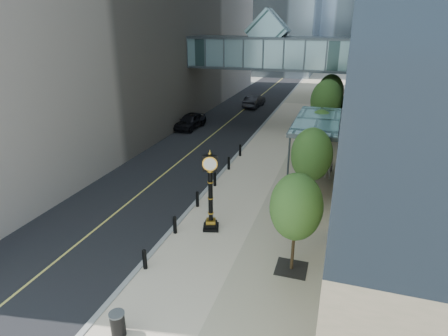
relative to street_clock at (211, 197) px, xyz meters
The scene contains 13 objects.
ground 5.65m from the street_clock, 78.61° to the right, with size 320.00×320.00×0.00m, color gray.
road 35.37m from the street_clock, 99.71° to the left, with size 8.00×180.00×0.02m, color black.
sidewalk 34.92m from the street_clock, 86.64° to the left, with size 8.00×180.00×0.06m, color beige.
curb 34.91m from the street_clock, 93.21° to the left, with size 0.25×180.00×0.07m, color gray.
skywalk 23.60m from the street_clock, 94.90° to the left, with size 17.00×4.20×5.80m.
entrance_canopy 10.15m from the street_clock, 62.81° to the left, with size 3.00×8.00×4.38m.
bollard_row 4.40m from the street_clock, 113.48° to the left, with size 0.20×16.20×0.90m.
street_trees 13.72m from the street_clock, 70.06° to the left, with size 2.83×28.45×5.81m.
street_clock is the anchor object (origin of this frame).
trash_bin 8.08m from the street_clock, 94.71° to the right, with size 0.52×0.52×0.90m, color black.
pedestrian 10.74m from the street_clock, 58.75° to the left, with size 0.67×0.44×1.83m, color #A7A599.
car_near 20.71m from the street_clock, 115.66° to the left, with size 1.88×4.68×1.59m, color black.
car_far 31.42m from the street_clock, 99.31° to the left, with size 1.66×4.77×1.57m, color black.
Camera 1 is at (5.01, -11.34, 10.48)m, focal length 30.00 mm.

